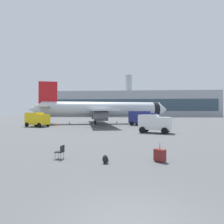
# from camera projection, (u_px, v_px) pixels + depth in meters

# --- Properties ---
(airplane_at_gate) EXTENTS (35.50, 32.27, 10.50)m
(airplane_at_gate) POSITION_uv_depth(u_px,v_px,m) (102.00, 110.00, 47.31)
(airplane_at_gate) COLOR silver
(airplane_at_gate) RESTS_ON ground
(service_truck) EXTENTS (5.27, 3.87, 2.90)m
(service_truck) POSITION_uv_depth(u_px,v_px,m) (37.00, 119.00, 37.46)
(service_truck) COLOR yellow
(service_truck) RESTS_ON ground
(fuel_truck) EXTENTS (6.36, 5.22, 3.20)m
(fuel_truck) POSITION_uv_depth(u_px,v_px,m) (142.00, 118.00, 40.94)
(fuel_truck) COLOR navy
(fuel_truck) RESTS_ON ground
(cargo_van) EXTENTS (4.83, 3.61, 2.60)m
(cargo_van) POSITION_uv_depth(u_px,v_px,m) (154.00, 123.00, 26.50)
(cargo_van) COLOR white
(cargo_van) RESTS_ON ground
(safety_cone_near) EXTENTS (0.44, 0.44, 0.63)m
(safety_cone_near) POSITION_uv_depth(u_px,v_px,m) (57.00, 124.00, 40.65)
(safety_cone_near) COLOR #F2590C
(safety_cone_near) RESTS_ON ground
(safety_cone_mid) EXTENTS (0.44, 0.44, 0.82)m
(safety_cone_mid) POSITION_uv_depth(u_px,v_px,m) (117.00, 122.00, 50.01)
(safety_cone_mid) COLOR #F2590C
(safety_cone_mid) RESTS_ON ground
(safety_cone_far) EXTENTS (0.44, 0.44, 0.82)m
(safety_cone_far) POSITION_uv_depth(u_px,v_px,m) (69.00, 123.00, 45.36)
(safety_cone_far) COLOR #F2590C
(safety_cone_far) RESTS_ON ground
(rolling_suitcase) EXTENTS (0.74, 0.73, 1.10)m
(rolling_suitcase) POSITION_uv_depth(u_px,v_px,m) (160.00, 155.00, 11.09)
(rolling_suitcase) COLOR maroon
(rolling_suitcase) RESTS_ON ground
(traveller_backpack) EXTENTS (0.36, 0.40, 0.48)m
(traveller_backpack) POSITION_uv_depth(u_px,v_px,m) (105.00, 159.00, 10.73)
(traveller_backpack) COLOR black
(traveller_backpack) RESTS_ON ground
(gate_chair) EXTENTS (0.55, 0.55, 0.86)m
(gate_chair) POSITION_uv_depth(u_px,v_px,m) (60.00, 151.00, 11.76)
(gate_chair) COLOR black
(gate_chair) RESTS_ON ground
(terminal_building) EXTENTS (108.37, 22.61, 28.78)m
(terminal_building) POSITION_uv_depth(u_px,v_px,m) (133.00, 104.00, 128.16)
(terminal_building) COLOR #9EA3AD
(terminal_building) RESTS_ON ground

